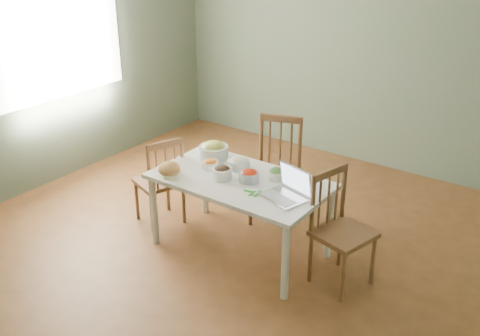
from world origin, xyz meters
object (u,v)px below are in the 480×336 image
Objects in this scene: chair_far at (275,172)px; chair_right at (344,231)px; bread_boule at (169,169)px; laptop at (282,185)px; bowl_squash at (214,150)px; dining_table at (240,215)px; chair_left at (159,179)px.

chair_far reaches higher than chair_right.
chair_far is 1.07m from bread_boule.
chair_right is 2.74× the size of laptop.
bowl_squash is at bearing 98.61° from chair_right.
laptop is at bearing -18.90° from bowl_squash.
dining_table is 1.67× the size of chair_left.
chair_left reaches higher than bowl_squash.
chair_right is at bearing 36.87° from laptop.
chair_far is 1.13× the size of chair_left.
bread_boule is at bearing -135.75° from chair_far.
laptop reaches higher than dining_table.
chair_right is 3.55× the size of bowl_squash.
bowl_squash is (-0.45, 0.22, 0.42)m from dining_table.
dining_table is 0.65m from bowl_squash.
chair_left is (-0.85, -0.67, -0.06)m from chair_far.
bowl_squash is at bearing 138.24° from chair_left.
dining_table is 1.48× the size of chair_far.
bread_boule is (-1.44, -0.37, 0.28)m from chair_right.
chair_left is at bearing -150.91° from bowl_squash.
chair_right is 4.97× the size of bread_boule.
chair_left is 0.56m from bread_boule.
chair_right is at bearing 5.10° from dining_table.
chair_far is at bearing 46.39° from bowl_squash.
bowl_squash is 0.97m from laptop.
laptop is at bearing 106.66° from chair_left.
bowl_squash is at bearing 153.92° from dining_table.
chair_left is 3.34× the size of bowl_squash.
chair_right is at bearing -5.77° from bowl_squash.
bowl_squash is (-0.40, -0.42, 0.27)m from chair_far.
dining_table is 1.57× the size of chair_right.
laptop is (1.37, -0.06, 0.37)m from chair_left.
chair_right reaches higher than dining_table.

